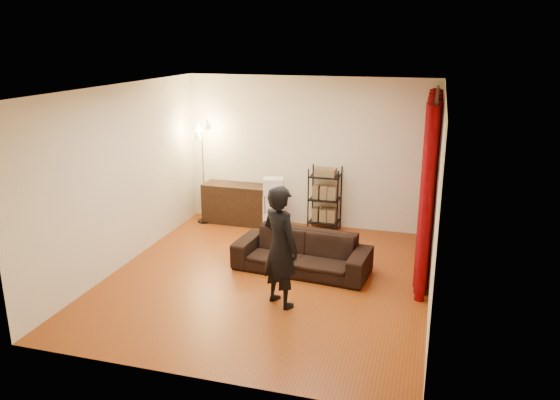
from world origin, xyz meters
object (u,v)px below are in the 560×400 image
(storage_boxes, at_px, (273,203))
(wire_shelf, at_px, (325,199))
(floor_lamp, at_px, (203,174))
(person, at_px, (280,247))
(media_cabinet, at_px, (237,204))
(sofa, at_px, (302,252))

(storage_boxes, bearing_deg, wire_shelf, 8.39)
(wire_shelf, xyz_separation_m, floor_lamp, (-2.25, -0.18, 0.36))
(person, xyz_separation_m, wire_shelf, (-0.03, 2.98, -0.22))
(media_cabinet, xyz_separation_m, wire_shelf, (1.64, 0.05, 0.21))
(sofa, distance_m, storage_boxes, 2.00)
(floor_lamp, bearing_deg, wire_shelf, 4.59)
(sofa, distance_m, wire_shelf, 1.90)
(sofa, relative_size, person, 1.25)
(sofa, distance_m, floor_lamp, 2.92)
(storage_boxes, relative_size, floor_lamp, 0.50)
(person, bearing_deg, media_cabinet, -27.56)
(storage_boxes, distance_m, floor_lamp, 1.41)
(sofa, height_order, wire_shelf, wire_shelf)
(storage_boxes, bearing_deg, media_cabinet, 173.35)
(sofa, relative_size, media_cabinet, 1.58)
(person, xyz_separation_m, media_cabinet, (-1.67, 2.93, -0.43))
(wire_shelf, relative_size, floor_lamp, 0.62)
(media_cabinet, height_order, floor_lamp, floor_lamp)
(storage_boxes, bearing_deg, person, -71.63)
(storage_boxes, relative_size, wire_shelf, 0.81)
(storage_boxes, xyz_separation_m, wire_shelf, (0.91, 0.13, 0.11))
(media_cabinet, xyz_separation_m, storage_boxes, (0.73, -0.08, 0.10))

